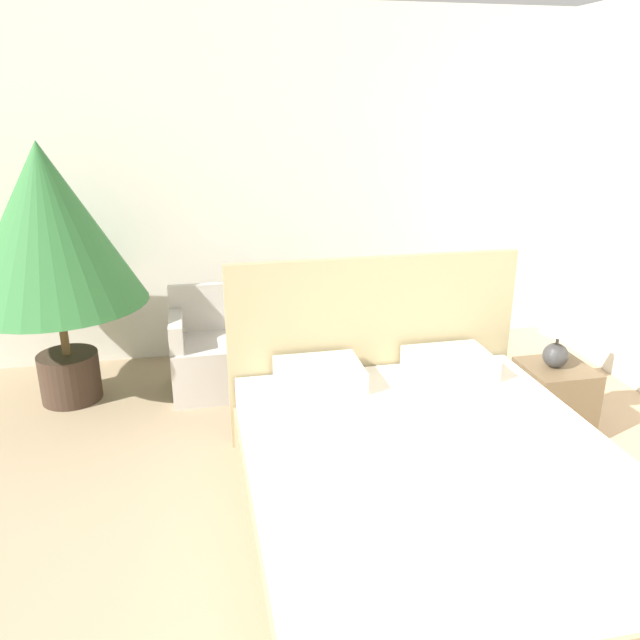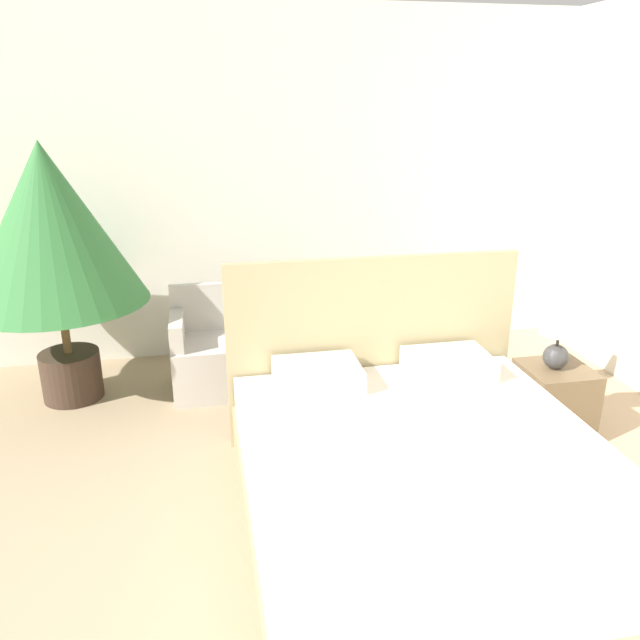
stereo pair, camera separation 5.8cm
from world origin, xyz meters
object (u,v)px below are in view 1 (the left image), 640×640
at_px(bed, 426,477).
at_px(armchair_near_window_right, 336,347).
at_px(table_lamp, 559,329).
at_px(nightstand, 553,400).
at_px(potted_palm, 49,231).
at_px(armchair_near_window_left, 213,357).

distance_m(bed, armchair_near_window_right, 1.89).
bearing_deg(bed, table_lamp, 32.07).
bearing_deg(nightstand, potted_palm, 159.61).
bearing_deg(bed, armchair_near_window_right, 91.17).
relative_size(nightstand, table_lamp, 1.15).
relative_size(armchair_near_window_left, nightstand, 1.60).
xyz_separation_m(bed, armchair_near_window_left, (-1.03, 1.89, -0.01)).
height_order(bed, potted_palm, potted_palm).
bearing_deg(armchair_near_window_left, potted_palm, 177.08).
relative_size(potted_palm, table_lamp, 4.39).
bearing_deg(armchair_near_window_right, table_lamp, -46.15).
bearing_deg(table_lamp, armchair_near_window_left, 152.05).
xyz_separation_m(armchair_near_window_left, nightstand, (2.21, -1.16, -0.03)).
relative_size(armchair_near_window_right, table_lamp, 1.84).
height_order(armchair_near_window_left, potted_palm, potted_palm).
height_order(armchair_near_window_right, potted_palm, potted_palm).
bearing_deg(nightstand, bed, -148.56).
height_order(nightstand, table_lamp, table_lamp).
bearing_deg(potted_palm, table_lamp, -20.53).
bearing_deg(nightstand, armchair_near_window_right, 136.57).
height_order(armchair_near_window_left, nightstand, armchair_near_window_left).
relative_size(armchair_near_window_right, potted_palm, 0.42).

